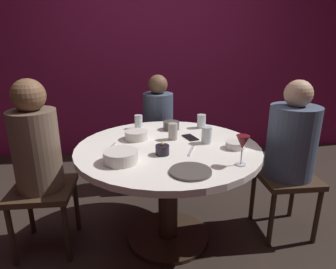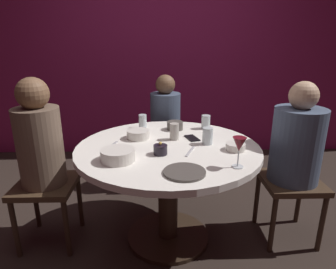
{
  "view_description": "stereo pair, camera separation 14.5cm",
  "coord_description": "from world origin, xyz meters",
  "px_view_note": "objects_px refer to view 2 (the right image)",
  "views": [
    {
      "loc": [
        -0.2,
        -1.83,
        1.41
      ],
      "look_at": [
        0.0,
        0.0,
        0.81
      ],
      "focal_mm": 31.07,
      "sensor_mm": 36.0,
      "label": 1
    },
    {
      "loc": [
        -0.05,
        -1.84,
        1.41
      ],
      "look_at": [
        0.0,
        0.0,
        0.81
      ],
      "focal_mm": 31.07,
      "sensor_mm": 36.0,
      "label": 2
    }
  ],
  "objects_px": {
    "cup_near_candle": "(206,122)",
    "cup_by_left_diner": "(143,121)",
    "cell_phone": "(192,138)",
    "bowl_salad_center": "(175,126)",
    "seated_diner_left": "(40,146)",
    "bowl_serving_large": "(138,134)",
    "bowl_sauce_side": "(236,147)",
    "dining_table": "(168,168)",
    "cup_center_front": "(208,136)",
    "seated_diner_right": "(296,146)",
    "candle_holder": "(160,150)",
    "cup_by_right_diner": "(174,132)",
    "dinner_plate": "(185,172)",
    "seated_diner_back": "(165,118)",
    "wine_glass": "(239,146)",
    "bowl_small_white": "(118,155)"
  },
  "relations": [
    {
      "from": "dining_table",
      "to": "candle_holder",
      "type": "xyz_separation_m",
      "value": [
        -0.05,
        -0.15,
        0.2
      ]
    },
    {
      "from": "cell_phone",
      "to": "bowl_sauce_side",
      "type": "xyz_separation_m",
      "value": [
        0.26,
        -0.24,
        0.02
      ]
    },
    {
      "from": "wine_glass",
      "to": "bowl_sauce_side",
      "type": "bearing_deg",
      "value": 78.39
    },
    {
      "from": "dining_table",
      "to": "wine_glass",
      "type": "distance_m",
      "value": 0.6
    },
    {
      "from": "dining_table",
      "to": "cup_by_right_diner",
      "type": "relative_size",
      "value": 10.4
    },
    {
      "from": "dining_table",
      "to": "bowl_sauce_side",
      "type": "height_order",
      "value": "bowl_sauce_side"
    },
    {
      "from": "cup_by_left_diner",
      "to": "bowl_small_white",
      "type": "bearing_deg",
      "value": -99.33
    },
    {
      "from": "seated_diner_right",
      "to": "cup_near_candle",
      "type": "height_order",
      "value": "seated_diner_right"
    },
    {
      "from": "dining_table",
      "to": "dinner_plate",
      "type": "height_order",
      "value": "dinner_plate"
    },
    {
      "from": "cup_near_candle",
      "to": "bowl_salad_center",
      "type": "bearing_deg",
      "value": -175.73
    },
    {
      "from": "cup_by_right_diner",
      "to": "cup_center_front",
      "type": "distance_m",
      "value": 0.24
    },
    {
      "from": "bowl_salad_center",
      "to": "cup_by_right_diner",
      "type": "height_order",
      "value": "cup_by_right_diner"
    },
    {
      "from": "candle_holder",
      "to": "cup_by_right_diner",
      "type": "distance_m",
      "value": 0.3
    },
    {
      "from": "cup_near_candle",
      "to": "seated_diner_left",
      "type": "bearing_deg",
      "value": -161.47
    },
    {
      "from": "cup_near_candle",
      "to": "dining_table",
      "type": "bearing_deg",
      "value": -128.74
    },
    {
      "from": "cell_phone",
      "to": "bowl_salad_center",
      "type": "relative_size",
      "value": 1.1
    },
    {
      "from": "seated_diner_right",
      "to": "candle_holder",
      "type": "relative_size",
      "value": 13.39
    },
    {
      "from": "bowl_salad_center",
      "to": "cup_by_right_diner",
      "type": "bearing_deg",
      "value": -94.01
    },
    {
      "from": "wine_glass",
      "to": "bowl_salad_center",
      "type": "bearing_deg",
      "value": 113.36
    },
    {
      "from": "dinner_plate",
      "to": "cup_near_candle",
      "type": "height_order",
      "value": "cup_near_candle"
    },
    {
      "from": "seated_diner_left",
      "to": "dinner_plate",
      "type": "xyz_separation_m",
      "value": [
        0.93,
        -0.42,
        0.0
      ]
    },
    {
      "from": "bowl_small_white",
      "to": "bowl_serving_large",
      "type": "bearing_deg",
      "value": 77.3
    },
    {
      "from": "bowl_sauce_side",
      "to": "cup_center_front",
      "type": "height_order",
      "value": "cup_center_front"
    },
    {
      "from": "bowl_sauce_side",
      "to": "cup_center_front",
      "type": "relative_size",
      "value": 1.11
    },
    {
      "from": "bowl_serving_large",
      "to": "bowl_sauce_side",
      "type": "height_order",
      "value": "bowl_serving_large"
    },
    {
      "from": "seated_diner_back",
      "to": "wine_glass",
      "type": "bearing_deg",
      "value": 16.98
    },
    {
      "from": "bowl_sauce_side",
      "to": "wine_glass",
      "type": "bearing_deg",
      "value": -101.61
    },
    {
      "from": "bowl_small_white",
      "to": "cup_center_front",
      "type": "xyz_separation_m",
      "value": [
        0.57,
        0.27,
        0.02
      ]
    },
    {
      "from": "cell_phone",
      "to": "cup_center_front",
      "type": "distance_m",
      "value": 0.16
    },
    {
      "from": "cup_near_candle",
      "to": "cup_by_left_diner",
      "type": "height_order",
      "value": "same"
    },
    {
      "from": "cell_phone",
      "to": "bowl_salad_center",
      "type": "xyz_separation_m",
      "value": [
        -0.11,
        0.23,
        0.03
      ]
    },
    {
      "from": "dinner_plate",
      "to": "bowl_serving_large",
      "type": "bearing_deg",
      "value": 116.18
    },
    {
      "from": "seated_diner_left",
      "to": "cup_near_candle",
      "type": "height_order",
      "value": "seated_diner_left"
    },
    {
      "from": "cell_phone",
      "to": "bowl_salad_center",
      "type": "height_order",
      "value": "bowl_salad_center"
    },
    {
      "from": "dining_table",
      "to": "candle_holder",
      "type": "height_order",
      "value": "candle_holder"
    },
    {
      "from": "seated_diner_left",
      "to": "cup_by_right_diner",
      "type": "relative_size",
      "value": 10.06
    },
    {
      "from": "candle_holder",
      "to": "cup_near_candle",
      "type": "relative_size",
      "value": 0.79
    },
    {
      "from": "wine_glass",
      "to": "bowl_sauce_side",
      "type": "relative_size",
      "value": 1.38
    },
    {
      "from": "dinner_plate",
      "to": "cup_by_left_diner",
      "type": "distance_m",
      "value": 0.89
    },
    {
      "from": "dinner_plate",
      "to": "dining_table",
      "type": "bearing_deg",
      "value": 100.21
    },
    {
      "from": "bowl_serving_large",
      "to": "seated_diner_left",
      "type": "bearing_deg",
      "value": -166.0
    },
    {
      "from": "dining_table",
      "to": "seated_diner_left",
      "type": "relative_size",
      "value": 1.03
    },
    {
      "from": "bowl_salad_center",
      "to": "bowl_sauce_side",
      "type": "distance_m",
      "value": 0.59
    },
    {
      "from": "cell_phone",
      "to": "wine_glass",
      "type": "bearing_deg",
      "value": 94.29
    },
    {
      "from": "dining_table",
      "to": "seated_diner_back",
      "type": "height_order",
      "value": "seated_diner_back"
    },
    {
      "from": "cell_phone",
      "to": "cup_near_candle",
      "type": "bearing_deg",
      "value": -136.51
    },
    {
      "from": "cell_phone",
      "to": "seated_diner_left",
      "type": "bearing_deg",
      "value": -9.79
    },
    {
      "from": "seated_diner_left",
      "to": "candle_holder",
      "type": "relative_size",
      "value": 13.76
    },
    {
      "from": "wine_glass",
      "to": "cup_near_candle",
      "type": "height_order",
      "value": "wine_glass"
    },
    {
      "from": "cell_phone",
      "to": "bowl_serving_large",
      "type": "distance_m",
      "value": 0.39
    }
  ]
}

